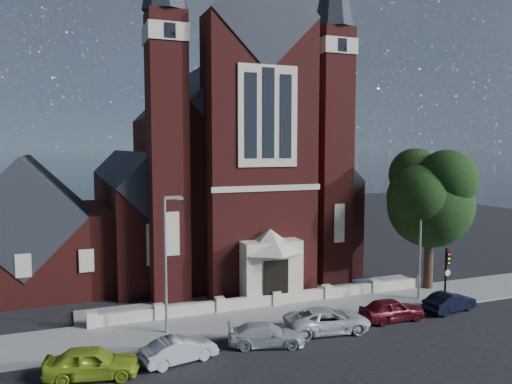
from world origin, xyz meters
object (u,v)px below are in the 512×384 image
Objects in this scene: church at (209,175)px; street_tree at (434,199)px; street_lamp_right at (421,236)px; car_dark_red at (392,309)px; car_silver_a at (179,350)px; car_white_suv at (328,320)px; car_silver_b at (266,335)px; street_lamp_left at (167,257)px; traffic_signal at (447,268)px; car_lime_van at (92,362)px; car_navy at (450,302)px; parish_hall at (28,236)px.

street_tree is at bearing -53.83° from church.
car_dark_red is at bearing -147.92° from street_lamp_right.
car_white_suv is at bearing -97.08° from car_silver_a.
car_silver_b is at bearing 96.90° from car_dark_red.
street_lamp_left is at bearing 79.98° from car_dark_red.
street_lamp_left is at bearing 175.24° from traffic_signal.
car_lime_van is at bearing -136.82° from street_lamp_left.
car_navy is (22.63, 1.43, -0.10)m from car_lime_van.
car_white_suv is (13.30, 1.14, -0.04)m from car_lime_van.
car_dark_red is at bearing 80.45° from car_navy.
car_dark_red is at bearing -11.60° from street_lamp_left.
traffic_signal is at bearing -61.80° from church.
car_white_suv is 1.30× the size of car_navy.
street_tree is 2.76× the size of car_silver_a.
church is 20.84m from street_lamp_left.
street_lamp_right is (-2.51, -1.71, -2.36)m from street_tree.
car_navy is (4.64, 0.05, -0.07)m from car_dark_red.
traffic_signal is 0.78× the size of car_white_suv.
car_dark_red reaches higher than car_white_suv.
parish_hall is 27.59m from car_dark_red.
traffic_signal is 19.36m from car_silver_a.
car_white_suv is at bearing -18.83° from street_lamp_left.
parish_hall is at bearing 53.80° from car_dark_red.
car_dark_red is 1.07× the size of car_navy.
street_lamp_right is (10.09, -18.94, -3.59)m from church.
traffic_signal is at bearing -59.99° from street_lamp_right.
street_lamp_left is at bearing -112.66° from church.
church reaches higher than car_silver_a.
street_tree is (28.60, -12.29, 2.95)m from parish_hall.
car_silver_a is at bearing -66.28° from parish_hall.
street_tree is 10.37m from car_dark_red.
car_silver_a is (-18.21, -3.94, -3.96)m from street_lamp_right.
church reaches higher than parish_hall.
parish_hall is at bearing 47.33° from car_navy.
church is 8.72× the size of traffic_signal.
street_tree reaches higher than car_silver_a.
street_tree is 1.32× the size of street_lamp_left.
street_lamp_right is at bearing -61.96° from church.
car_silver_b is (-13.30, -3.61, -3.98)m from street_lamp_right.
church is at bearing 118.20° from traffic_signal.
street_lamp_right is at bearing -28.22° from parish_hall.
car_lime_van is at bearing -118.12° from church.
street_lamp_left is (-7.91, -18.94, -3.59)m from church.
car_navy is (-0.71, -1.16, -1.94)m from traffic_signal.
parish_hall is at bearing 53.05° from car_silver_b.
car_dark_red is at bearing -80.05° from car_white_suv.
car_silver_b is (4.70, -3.61, -3.98)m from street_lamp_left.
street_lamp_left is 19.08m from traffic_signal.
parish_hall is at bearing 51.93° from car_white_suv.
car_silver_a is 0.92× the size of car_silver_b.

